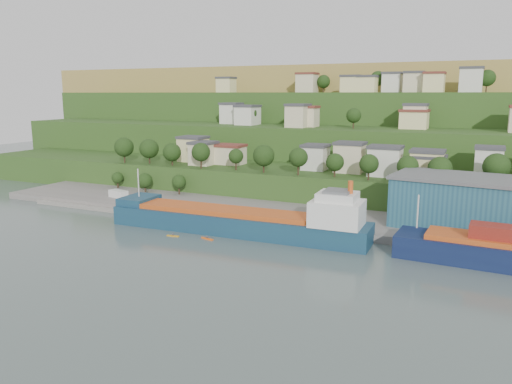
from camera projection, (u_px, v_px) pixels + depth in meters
The scene contains 10 objects.
ground at pixel (225, 244), 116.88m from camera, with size 500.00×500.00×0.00m, color #4D5D59.
quay at pixel (340, 225), 133.61m from camera, with size 220.00×26.00×4.00m, color slate.
pebble_beach at pixel (106, 204), 159.06m from camera, with size 40.00×18.00×2.40m, color slate.
hillside at pixel (374, 159), 267.09m from camera, with size 360.00×210.61×96.00m.
cargo_ship_near at pixel (244, 223), 124.78m from camera, with size 67.85×12.87×17.36m.
warehouse at pixel (459, 202), 122.77m from camera, with size 33.14×22.73×12.80m.
caravan at pixel (118, 195), 158.84m from camera, with size 6.69×2.79×3.12m, color silver.
dinghy at pixel (132, 206), 149.42m from camera, with size 3.71×1.39×0.74m, color silver.
kayak_orange at pixel (207, 238), 120.47m from camera, with size 3.66×1.49×0.90m.
kayak_yellow at pixel (173, 235), 122.89m from camera, with size 3.23×0.97×0.80m.
Camera 1 is at (53.68, -98.89, 34.66)m, focal length 35.00 mm.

